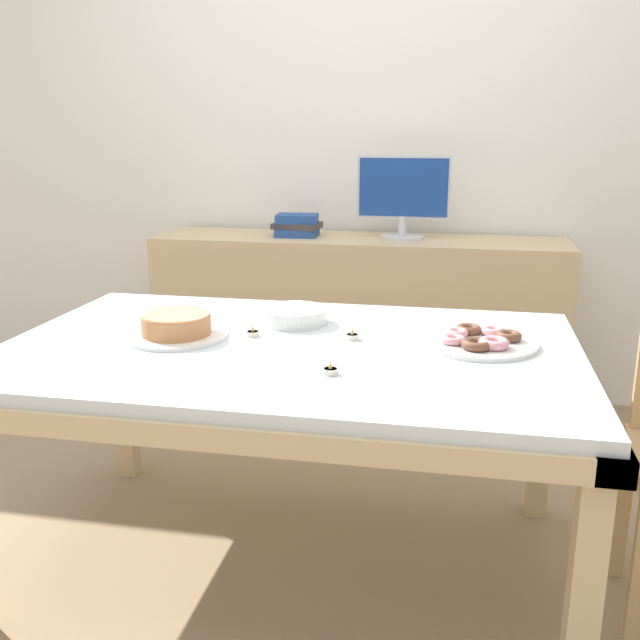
{
  "coord_description": "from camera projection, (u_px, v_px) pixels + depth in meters",
  "views": [
    {
      "loc": [
        0.47,
        -1.92,
        1.33
      ],
      "look_at": [
        0.08,
        0.06,
        0.78
      ],
      "focal_mm": 40.0,
      "sensor_mm": 36.0,
      "label": 1
    }
  ],
  "objects": [
    {
      "name": "wall_back",
      "position": [
        369.0,
        135.0,
        3.49
      ],
      "size": [
        8.0,
        0.1,
        2.6
      ],
      "primitive_type": "cube",
      "color": "white",
      "rests_on": "ground"
    },
    {
      "name": "tealight_near_cakes",
      "position": [
        330.0,
        371.0,
        1.81
      ],
      "size": [
        0.04,
        0.04,
        0.04
      ],
      "color": "silver",
      "rests_on": "dining_table"
    },
    {
      "name": "computer_monitor",
      "position": [
        403.0,
        198.0,
        3.24
      ],
      "size": [
        0.42,
        0.2,
        0.38
      ],
      "color": "silver",
      "rests_on": "sideboard"
    },
    {
      "name": "plate_stack",
      "position": [
        294.0,
        316.0,
        2.28
      ],
      "size": [
        0.21,
        0.21,
        0.05
      ],
      "color": "white",
      "rests_on": "dining_table"
    },
    {
      "name": "sideboard",
      "position": [
        357.0,
        324.0,
        3.44
      ],
      "size": [
        1.92,
        0.44,
        0.83
      ],
      "color": "#D1B284",
      "rests_on": "ground"
    },
    {
      "name": "tealight_centre",
      "position": [
        253.0,
        333.0,
        2.14
      ],
      "size": [
        0.04,
        0.04,
        0.04
      ],
      "color": "silver",
      "rests_on": "dining_table"
    },
    {
      "name": "tealight_left_edge",
      "position": [
        352.0,
        336.0,
        2.1
      ],
      "size": [
        0.04,
        0.04,
        0.04
      ],
      "color": "silver",
      "rests_on": "dining_table"
    },
    {
      "name": "dining_table",
      "position": [
        290.0,
        370.0,
        2.08
      ],
      "size": [
        1.68,
        1.07,
        0.72
      ],
      "color": "silver",
      "rests_on": "ground"
    },
    {
      "name": "book_stack",
      "position": [
        297.0,
        226.0,
        3.37
      ],
      "size": [
        0.22,
        0.19,
        0.1
      ],
      "color": "#23478C",
      "rests_on": "sideboard"
    },
    {
      "name": "pastry_platter",
      "position": [
        479.0,
        341.0,
        2.05
      ],
      "size": [
        0.34,
        0.34,
        0.04
      ],
      "color": "white",
      "rests_on": "dining_table"
    },
    {
      "name": "cake_chocolate_round",
      "position": [
        177.0,
        327.0,
        2.12
      ],
      "size": [
        0.3,
        0.3,
        0.07
      ],
      "color": "white",
      "rests_on": "dining_table"
    },
    {
      "name": "ground_plane",
      "position": [
        292.0,
        564.0,
        2.25
      ],
      "size": [
        12.0,
        12.0,
        0.0
      ],
      "primitive_type": "plane",
      "color": "#997F60"
    }
  ]
}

